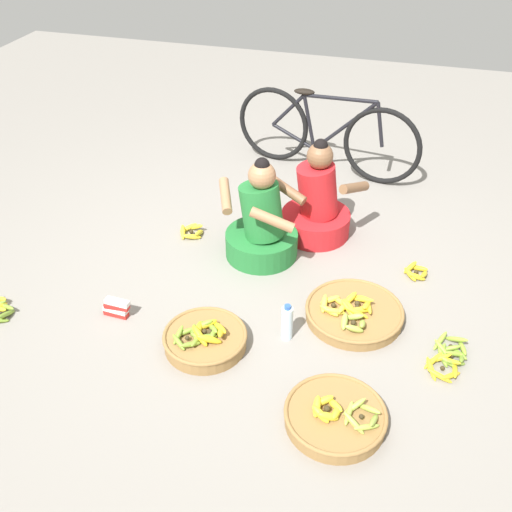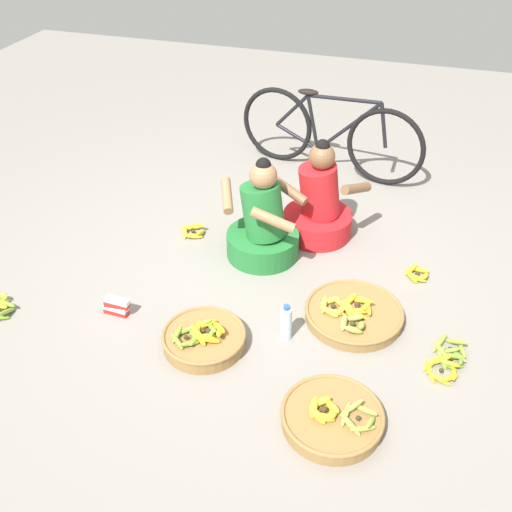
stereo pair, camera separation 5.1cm
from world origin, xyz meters
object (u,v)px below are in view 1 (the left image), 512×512
Objects in this scene: loose_bananas_mid_left at (416,272)px; loose_bananas_front_right at (448,357)px; vendor_woman_front at (261,226)px; bicycle_leaning at (325,133)px; vendor_woman_behind at (317,205)px; water_bottle at (287,323)px; banana_basket_near_bicycle at (205,339)px; banana_basket_back_center at (354,312)px; packet_carton_stack at (116,308)px; banana_basket_mid_right at (336,416)px; loose_bananas_near_vendor at (192,231)px.

loose_bananas_mid_left is 0.47× the size of loose_bananas_front_right.
vendor_woman_front is 0.46× the size of bicycle_leaning.
water_bottle is at bearing -87.05° from vendor_woman_behind.
banana_basket_near_bicycle is 1.58m from loose_bananas_mid_left.
banana_basket_near_bicycle is 0.96m from banana_basket_back_center.
loose_bananas_mid_left is (0.78, -0.33, -0.22)m from vendor_woman_behind.
banana_basket_back_center is at bearing -64.31° from vendor_woman_behind.
loose_bananas_mid_left is (1.17, 1.05, -0.03)m from banana_basket_near_bicycle.
loose_bananas_mid_left is at bearing 27.63° from packet_carton_stack.
bicycle_leaning reaches higher than banana_basket_near_bicycle.
banana_basket_back_center is at bearing -73.71° from bicycle_leaning.
banana_basket_mid_right is 0.84m from banana_basket_back_center.
banana_basket_near_bicycle is 2.35× the size of loose_bananas_near_vendor.
water_bottle reaches higher than loose_bananas_front_right.
water_bottle is (-0.37, -0.29, 0.07)m from banana_basket_back_center.
bicycle_leaning reaches higher than banana_basket_mid_right.
vendor_woman_behind is at bearing 74.20° from banana_basket_near_bicycle.
banana_basket_near_bicycle is 1.22m from loose_bananas_near_vendor.
banana_basket_back_center is 3.45× the size of packet_carton_stack.
vendor_woman_behind is 1.80m from banana_basket_mid_right.
banana_basket_back_center is at bearing 91.99° from banana_basket_mid_right.
banana_basket_mid_right reaches higher than loose_bananas_mid_left.
loose_bananas_mid_left is 1.68m from loose_bananas_near_vendor.
banana_basket_mid_right is at bearing -60.01° from vendor_woman_front.
loose_bananas_mid_left is at bearing 57.73° from banana_basket_back_center.
banana_basket_back_center is at bearing -24.69° from loose_bananas_near_vendor.
banana_basket_back_center reaches higher than loose_bananas_near_vendor.
packet_carton_stack is at bearing -175.40° from loose_bananas_front_right.
water_bottle is (-0.95, -0.07, 0.09)m from loose_bananas_front_right.
bicycle_leaning is at bearing 97.48° from vendor_woman_behind.
loose_bananas_mid_left is at bearing 106.55° from loose_bananas_front_right.
loose_bananas_front_right is 2.30× the size of packet_carton_stack.
loose_bananas_near_vendor is at bearing 169.91° from vendor_woman_front.
loose_bananas_near_vendor is (-0.90, -0.28, -0.22)m from vendor_woman_behind.
banana_basket_mid_right is 2.13× the size of water_bottle.
bicycle_leaning reaches higher than water_bottle.
banana_basket_mid_right is at bearing -131.87° from loose_bananas_front_right.
vendor_woman_front is 1.13m from loose_bananas_mid_left.
water_bottle is (0.20, -2.22, -0.24)m from bicycle_leaning.
vendor_woman_front is 3.98× the size of loose_bananas_mid_left.
vendor_woman_behind is (0.32, 0.38, 0.00)m from vendor_woman_front.
water_bottle reaches higher than banana_basket_near_bicycle.
vendor_woman_front is 3.60× the size of loose_bananas_near_vendor.
banana_basket_mid_right is 3.00× the size of packet_carton_stack.
vendor_woman_behind is 1.65m from packet_carton_stack.
vendor_woman_front is 1.57m from banana_basket_mid_right.
bicycle_leaning is at bearing 95.09° from water_bottle.
vendor_woman_front is 1.53× the size of banana_basket_near_bicycle.
vendor_woman_front reaches higher than loose_bananas_front_right.
water_bottle reaches higher than loose_bananas_mid_left.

